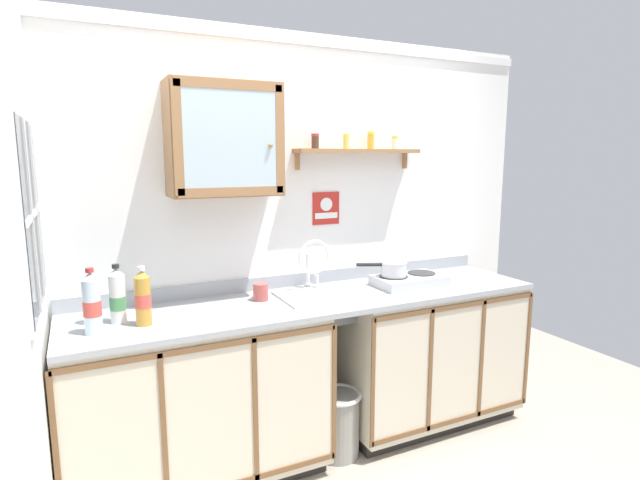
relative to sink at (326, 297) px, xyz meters
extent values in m
plane|color=#9E9384|center=(-0.07, -0.39, -0.90)|extent=(5.75, 5.75, 0.00)
cube|color=white|center=(-0.07, 0.29, 0.31)|extent=(3.35, 0.05, 2.43)
cube|color=white|center=(-0.07, 0.26, 1.48)|extent=(3.35, 0.02, 0.05)
cube|color=white|center=(-1.47, -0.66, 0.31)|extent=(0.05, 3.45, 2.43)
cube|color=black|center=(-0.77, -0.01, -0.86)|extent=(1.28, 0.55, 0.08)
cube|color=beige|center=(-0.77, -0.04, -0.42)|extent=(1.30, 0.61, 0.81)
cube|color=brown|center=(-0.77, -0.35, -0.05)|extent=(1.30, 0.01, 0.03)
cube|color=brown|center=(-1.42, -0.35, -0.42)|extent=(0.02, 0.01, 0.75)
cube|color=brown|center=(-0.99, -0.35, -0.42)|extent=(0.02, 0.01, 0.75)
cube|color=brown|center=(-0.55, -0.35, -0.42)|extent=(0.02, 0.01, 0.75)
cube|color=brown|center=(-0.12, -0.35, -0.42)|extent=(0.02, 0.01, 0.75)
cube|color=black|center=(0.70, -0.01, -0.86)|extent=(1.15, 0.55, 0.08)
cube|color=beige|center=(0.70, -0.04, -0.42)|extent=(1.17, 0.61, 0.81)
cube|color=brown|center=(0.70, -0.35, -0.05)|extent=(1.17, 0.01, 0.03)
cube|color=brown|center=(0.70, -0.35, -0.77)|extent=(1.17, 0.01, 0.03)
cube|color=brown|center=(0.12, -0.35, -0.42)|extent=(0.02, 0.01, 0.75)
cube|color=brown|center=(0.51, -0.35, -0.42)|extent=(0.02, 0.01, 0.75)
cube|color=brown|center=(0.90, -0.35, -0.42)|extent=(0.02, 0.01, 0.75)
cube|color=brown|center=(1.29, -0.35, -0.42)|extent=(0.02, 0.01, 0.75)
cube|color=#9EA3A8|center=(-0.07, -0.04, 0.00)|extent=(2.71, 0.64, 0.03)
cube|color=#9EA3A8|center=(-0.07, 0.25, 0.06)|extent=(2.71, 0.02, 0.08)
cube|color=silver|center=(0.00, -0.02, 0.03)|extent=(0.57, 0.37, 0.01)
cube|color=slate|center=(0.00, -0.02, -0.11)|extent=(0.49, 0.29, 0.01)
cube|color=slate|center=(0.00, 0.13, -0.05)|extent=(0.49, 0.01, 0.14)
cube|color=slate|center=(0.00, -0.17, -0.05)|extent=(0.49, 0.01, 0.14)
cylinder|color=#4C4C51|center=(0.00, -0.02, -0.11)|extent=(0.04, 0.04, 0.01)
cylinder|color=silver|center=(-0.03, 0.18, 0.03)|extent=(0.05, 0.05, 0.02)
cylinder|color=silver|center=(-0.03, 0.18, 0.14)|extent=(0.02, 0.02, 0.18)
torus|color=silver|center=(-0.03, 0.09, 0.23)|extent=(0.21, 0.02, 0.21)
cylinder|color=silver|center=(0.03, 0.18, 0.06)|extent=(0.02, 0.02, 0.05)
cube|color=silver|center=(0.56, -0.04, 0.05)|extent=(0.44, 0.26, 0.06)
cylinder|color=#2D2D2D|center=(0.46, -0.02, 0.08)|extent=(0.18, 0.18, 0.01)
cylinder|color=#2D2D2D|center=(0.67, -0.02, 0.08)|extent=(0.18, 0.18, 0.01)
cylinder|color=black|center=(0.46, -0.16, 0.05)|extent=(0.03, 0.02, 0.03)
cylinder|color=black|center=(0.67, -0.16, 0.05)|extent=(0.03, 0.02, 0.03)
cylinder|color=silver|center=(0.46, -0.02, 0.13)|extent=(0.15, 0.15, 0.08)
torus|color=silver|center=(0.46, -0.02, 0.17)|extent=(0.16, 0.16, 0.01)
cylinder|color=black|center=(0.32, 0.04, 0.16)|extent=(0.15, 0.08, 0.02)
cylinder|color=white|center=(-1.13, -0.02, 0.14)|extent=(0.07, 0.07, 0.23)
cone|color=white|center=(-1.13, -0.02, 0.27)|extent=(0.07, 0.07, 0.03)
cylinder|color=#262626|center=(-1.13, -0.02, 0.30)|extent=(0.03, 0.03, 0.02)
cylinder|color=#4C9959|center=(-1.13, -0.02, 0.12)|extent=(0.08, 0.08, 0.07)
cylinder|color=gold|center=(-1.02, -0.11, 0.14)|extent=(0.07, 0.07, 0.23)
cone|color=gold|center=(-1.02, -0.11, 0.27)|extent=(0.07, 0.07, 0.03)
cylinder|color=white|center=(-1.02, -0.11, 0.29)|extent=(0.03, 0.03, 0.02)
cylinder|color=#D84C3F|center=(-1.02, -0.11, 0.14)|extent=(0.08, 0.08, 0.06)
cylinder|color=#8CB7E0|center=(-1.24, 0.02, 0.11)|extent=(0.07, 0.07, 0.18)
cone|color=#8CB7E0|center=(-1.24, 0.02, 0.22)|extent=(0.06, 0.06, 0.03)
cylinder|color=red|center=(-1.24, 0.02, 0.24)|extent=(0.03, 0.03, 0.02)
cylinder|color=#3F8CCC|center=(-1.24, 0.02, 0.12)|extent=(0.07, 0.07, 0.05)
cylinder|color=silver|center=(-1.24, -0.13, 0.14)|extent=(0.08, 0.08, 0.25)
cone|color=silver|center=(-1.24, -0.13, 0.29)|extent=(0.07, 0.07, 0.03)
cylinder|color=red|center=(-1.24, -0.13, 0.31)|extent=(0.03, 0.03, 0.02)
cylinder|color=#D84C3F|center=(-1.24, -0.13, 0.14)|extent=(0.08, 0.08, 0.07)
cylinder|color=#B24C47|center=(-0.38, 0.05, 0.07)|extent=(0.08, 0.08, 0.10)
torus|color=#B24C47|center=(-0.38, 0.09, 0.07)|extent=(0.01, 0.07, 0.07)
cube|color=#996B42|center=(-0.54, 0.14, 0.90)|extent=(0.59, 0.25, 0.60)
cube|color=silver|center=(-0.54, 0.01, 0.90)|extent=(0.49, 0.01, 0.49)
cube|color=#996B42|center=(-0.80, 0.01, 0.90)|extent=(0.05, 0.01, 0.56)
cube|color=#996B42|center=(-0.27, 0.01, 0.90)|extent=(0.05, 0.01, 0.56)
cube|color=#996B42|center=(-0.54, 0.01, 1.17)|extent=(0.56, 0.01, 0.05)
cube|color=#996B42|center=(-0.54, 0.01, 0.63)|extent=(0.56, 0.01, 0.05)
sphere|color=olive|center=(-0.33, -0.01, 0.87)|extent=(0.02, 0.02, 0.02)
cube|color=#996B42|center=(0.32, 0.19, 0.85)|extent=(0.83, 0.14, 0.02)
cube|color=#996B42|center=(-0.06, 0.25, 0.78)|extent=(0.02, 0.03, 0.10)
cube|color=#996B42|center=(0.71, 0.25, 0.78)|extent=(0.02, 0.03, 0.10)
cylinder|color=#4C3326|center=(0.03, 0.20, 0.89)|extent=(0.04, 0.04, 0.07)
cylinder|color=red|center=(0.03, 0.20, 0.94)|extent=(0.05, 0.05, 0.02)
cylinder|color=#E0C659|center=(0.23, 0.19, 0.89)|extent=(0.04, 0.04, 0.07)
cylinder|color=yellow|center=(0.23, 0.19, 0.94)|extent=(0.04, 0.04, 0.02)
cylinder|color=gold|center=(0.41, 0.20, 0.90)|extent=(0.04, 0.04, 0.09)
cylinder|color=yellow|center=(0.41, 0.20, 0.96)|extent=(0.04, 0.04, 0.02)
cylinder|color=silver|center=(0.58, 0.19, 0.89)|extent=(0.04, 0.04, 0.07)
cylinder|color=yellow|center=(0.58, 0.19, 0.93)|extent=(0.04, 0.04, 0.02)
cube|color=#B2261E|center=(0.13, 0.26, 0.49)|extent=(0.18, 0.01, 0.20)
cube|color=white|center=(0.13, 0.26, 0.45)|extent=(0.15, 0.00, 0.04)
cylinder|color=white|center=(0.13, 0.26, 0.52)|extent=(0.08, 0.00, 0.08)
cube|color=#262D38|center=(-1.43, -0.29, 0.59)|extent=(0.01, 0.74, 0.72)
cube|color=white|center=(-1.44, -0.29, 0.59)|extent=(0.02, 0.78, 0.77)
cube|color=white|center=(-1.42, -0.42, 0.59)|extent=(0.01, 0.02, 0.72)
cube|color=white|center=(-1.42, -0.16, 0.59)|extent=(0.01, 0.02, 0.72)
cube|color=white|center=(-1.42, -0.29, 0.59)|extent=(0.01, 0.74, 0.02)
cylinder|color=gray|center=(0.00, -0.17, -0.72)|extent=(0.24, 0.24, 0.37)
torus|color=white|center=(0.00, -0.17, -0.53)|extent=(0.27, 0.27, 0.02)
camera|label=1|loc=(-1.27, -2.55, 0.81)|focal=28.26mm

